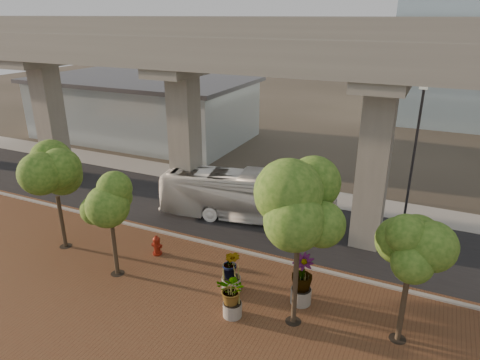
% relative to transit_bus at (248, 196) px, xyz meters
% --- Properties ---
extents(ground, '(160.00, 160.00, 0.00)m').
position_rel_transit_bus_xyz_m(ground, '(1.56, -2.20, -1.59)').
color(ground, '#363027').
rests_on(ground, ground).
extents(brick_plaza, '(70.00, 13.00, 0.06)m').
position_rel_transit_bus_xyz_m(brick_plaza, '(1.56, -10.20, -1.56)').
color(brick_plaza, brown).
rests_on(brick_plaza, ground).
extents(asphalt_road, '(90.00, 8.00, 0.04)m').
position_rel_transit_bus_xyz_m(asphalt_road, '(1.56, -0.20, -1.57)').
color(asphalt_road, black).
rests_on(asphalt_road, ground).
extents(curb_strip, '(70.00, 0.25, 0.16)m').
position_rel_transit_bus_xyz_m(curb_strip, '(1.56, -4.20, -1.51)').
color(curb_strip, '#9F9B94').
rests_on(curb_strip, ground).
extents(far_sidewalk, '(90.00, 3.00, 0.06)m').
position_rel_transit_bus_xyz_m(far_sidewalk, '(1.56, 5.30, -1.56)').
color(far_sidewalk, '#9F9B94').
rests_on(far_sidewalk, ground).
extents(transit_viaduct, '(72.00, 5.60, 12.40)m').
position_rel_transit_bus_xyz_m(transit_viaduct, '(1.56, -0.20, 5.70)').
color(transit_viaduct, gray).
rests_on(transit_viaduct, ground).
extents(station_pavilion, '(23.00, 13.00, 6.30)m').
position_rel_transit_bus_xyz_m(station_pavilion, '(-18.44, 13.80, 1.63)').
color(station_pavilion, '#ADBFC6').
rests_on(station_pavilion, ground).
extents(transit_bus, '(11.68, 4.76, 3.17)m').
position_rel_transit_bus_xyz_m(transit_bus, '(0.00, 0.00, 0.00)').
color(transit_bus, white).
rests_on(transit_bus, ground).
extents(fire_hydrant, '(0.58, 0.52, 1.15)m').
position_rel_transit_bus_xyz_m(fire_hydrant, '(-2.66, -6.37, -0.97)').
color(fire_hydrant, maroon).
rests_on(fire_hydrant, ground).
extents(planter_front, '(1.88, 1.88, 2.07)m').
position_rel_transit_bus_xyz_m(planter_front, '(3.40, -9.28, -0.27)').
color(planter_front, gray).
rests_on(planter_front, ground).
extents(planter_right, '(2.33, 2.33, 2.49)m').
position_rel_transit_bus_xyz_m(planter_right, '(5.86, -7.14, -0.02)').
color(planter_right, '#9B968C').
rests_on(planter_right, ground).
extents(planter_left, '(2.06, 2.06, 2.26)m').
position_rel_transit_bus_xyz_m(planter_left, '(2.54, -7.64, -0.15)').
color(planter_left, '#A09C90').
rests_on(planter_left, ground).
extents(street_tree_far_west, '(3.52, 3.52, 5.76)m').
position_rel_transit_bus_xyz_m(street_tree_far_west, '(-7.95, -7.88, 2.61)').
color(street_tree_far_west, '#433726').
rests_on(street_tree_far_west, ground).
extents(street_tree_near_west, '(3.13, 3.13, 5.52)m').
position_rel_transit_bus_xyz_m(street_tree_near_west, '(-3.40, -8.82, 2.54)').
color(street_tree_near_west, '#433726').
rests_on(street_tree_near_west, ground).
extents(street_tree_near_east, '(4.30, 4.30, 7.08)m').
position_rel_transit_bus_xyz_m(street_tree_near_east, '(5.97, -8.52, 3.58)').
color(street_tree_near_east, '#433726').
rests_on(street_tree_near_east, ground).
extents(street_tree_far_east, '(3.16, 3.16, 5.90)m').
position_rel_transit_bus_xyz_m(street_tree_far_east, '(10.20, -7.74, 2.91)').
color(street_tree_far_east, '#433726').
rests_on(street_tree_far_east, ground).
extents(streetlamp_west, '(0.38, 1.10, 7.59)m').
position_rel_transit_bus_xyz_m(streetlamp_west, '(-7.44, 5.20, 2.85)').
color(streetlamp_west, '#29292D').
rests_on(streetlamp_west, ground).
extents(streetlamp_east, '(0.44, 1.29, 8.92)m').
position_rel_transit_bus_xyz_m(streetlamp_east, '(9.38, 3.35, 3.62)').
color(streetlamp_east, '#323237').
rests_on(streetlamp_east, ground).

